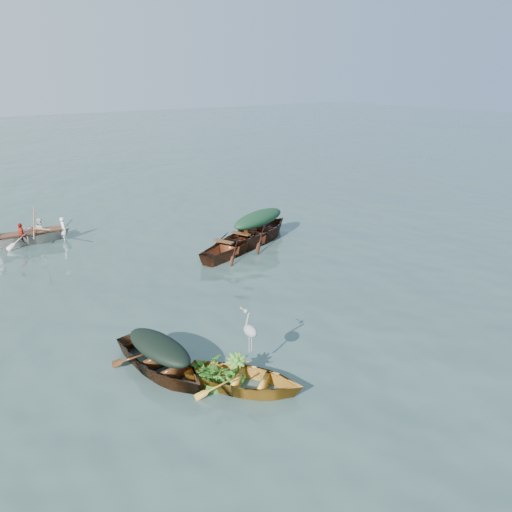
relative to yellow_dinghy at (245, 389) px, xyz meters
The scene contains 13 objects.
ground 4.28m from the yellow_dinghy, 34.15° to the left, with size 140.00×140.00×0.00m, color #374E4A.
yellow_dinghy is the anchor object (origin of this frame).
dark_covered_boat 1.86m from the yellow_dinghy, 126.10° to the left, with size 1.31×3.52×0.87m, color #4C2A11.
green_tarp_boat 9.12m from the yellow_dinghy, 52.69° to the left, with size 1.56×5.03×1.21m, color #471C10.
open_wooden_boat 7.81m from the yellow_dinghy, 58.90° to the left, with size 1.32×4.25×0.98m, color #572415.
rowed_boat 12.00m from the yellow_dinghy, 96.28° to the left, with size 1.13×3.78×0.87m, color beige.
dark_tarp_cover 1.97m from the yellow_dinghy, 126.10° to the left, with size 0.72×1.93×0.40m, color black.
green_tarp_cover 9.16m from the yellow_dinghy, 52.69° to the left, with size 0.86×2.77×0.52m, color #14331F.
thwart_benches 7.83m from the yellow_dinghy, 58.90° to the left, with size 0.79×2.12×0.04m, color #482810, non-canonical shape.
heron 1.01m from the yellow_dinghy, 42.66° to the left, with size 0.28×0.40×0.92m, color #96999E, non-canonical shape.
dinghy_weeds 0.88m from the yellow_dinghy, 124.69° to the left, with size 0.70×0.90×0.60m, color #3C771F.
rowers 12.02m from the yellow_dinghy, 96.28° to the left, with size 1.02×2.65×0.76m, color white.
oars 12.00m from the yellow_dinghy, 96.28° to the left, with size 2.60×0.60×0.06m, color #9B613A, non-canonical shape.
Camera 1 is at (-8.18, -9.34, 5.89)m, focal length 35.00 mm.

